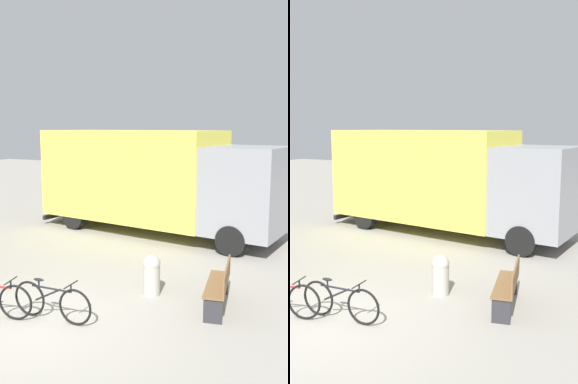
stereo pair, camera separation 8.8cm
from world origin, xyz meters
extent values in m
plane|color=gray|center=(0.00, 0.00, 0.00)|extent=(60.00, 60.00, 0.00)
cube|color=#EAE04C|center=(-1.97, 7.29, 1.92)|extent=(6.34, 3.20, 2.98)
cube|color=gray|center=(2.10, 6.85, 1.69)|extent=(2.33, 2.68, 2.53)
cube|color=black|center=(-5.05, 7.61, 0.24)|extent=(0.36, 2.44, 0.16)
cylinder|color=black|center=(2.22, 7.97, 0.43)|extent=(0.88, 0.37, 0.86)
cylinder|color=black|center=(1.98, 5.73, 0.43)|extent=(0.88, 0.37, 0.86)
cylinder|color=black|center=(-3.52, 8.58, 0.43)|extent=(0.88, 0.37, 0.86)
cylinder|color=black|center=(-3.76, 6.34, 0.43)|extent=(0.88, 0.37, 0.86)
cube|color=brown|center=(2.67, 2.25, 0.47)|extent=(0.72, 1.61, 0.04)
cube|color=brown|center=(2.85, 2.29, 0.66)|extent=(0.36, 1.53, 0.41)
cube|color=#2D2D33|center=(2.82, 1.54, 0.23)|extent=(0.34, 0.12, 0.45)
cube|color=#2D2D33|center=(2.52, 2.96, 0.23)|extent=(0.34, 0.12, 0.45)
torus|color=black|center=(-0.45, 0.02, 0.34)|extent=(0.67, 0.20, 0.68)
cylinder|color=black|center=(-0.52, 0.00, 0.68)|extent=(0.03, 0.03, 0.14)
cylinder|color=black|center=(-0.52, 0.00, 0.75)|extent=(0.13, 0.43, 0.02)
torus|color=black|center=(-0.34, 0.28, 0.34)|extent=(0.68, 0.09, 0.68)
torus|color=black|center=(0.65, 0.35, 0.34)|extent=(0.68, 0.09, 0.68)
cylinder|color=black|center=(0.16, 0.32, 0.61)|extent=(0.85, 0.09, 0.04)
cylinder|color=black|center=(0.08, 0.31, 0.48)|extent=(0.57, 0.07, 0.32)
cylinder|color=black|center=(-0.12, 0.30, 0.66)|extent=(0.03, 0.03, 0.11)
ellipsoid|color=black|center=(-0.12, 0.30, 0.74)|extent=(0.23, 0.10, 0.05)
cylinder|color=black|center=(0.58, 0.34, 0.68)|extent=(0.03, 0.03, 0.14)
cylinder|color=black|center=(0.58, 0.34, 0.75)|extent=(0.05, 0.44, 0.02)
cylinder|color=#B2AD9E|center=(1.25, 2.25, 0.34)|extent=(0.36, 0.36, 0.67)
sphere|color=#B2AD9E|center=(1.25, 2.25, 0.67)|extent=(0.37, 0.37, 0.37)
camera|label=1|loc=(5.04, -5.52, 3.52)|focal=40.00mm
camera|label=2|loc=(5.12, -5.48, 3.52)|focal=40.00mm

